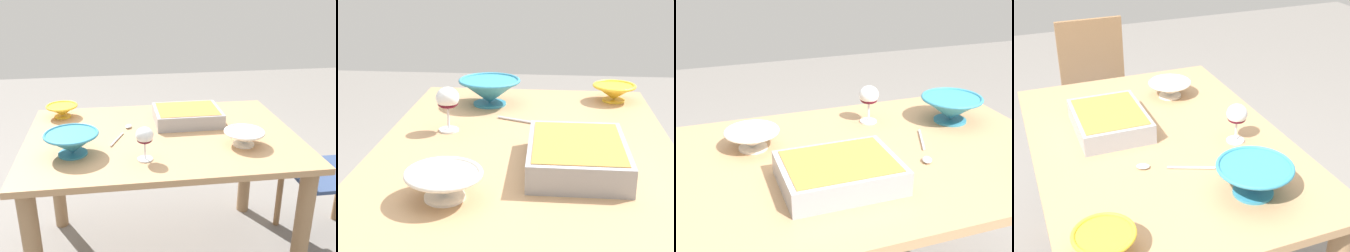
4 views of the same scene
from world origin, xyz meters
The scene contains 8 objects.
dining_table centered at (0.00, 0.00, 0.60)m, with size 1.29×0.89×0.73m.
chair centered at (1.01, 0.02, 0.48)m, with size 0.42×0.38×0.89m.
wine_glass centered at (-0.11, -0.26, 0.83)m, with size 0.07×0.07×0.15m.
casserole_dish centered at (0.15, 0.15, 0.77)m, with size 0.34×0.26×0.08m.
mixing_bowl centered at (0.35, -0.17, 0.77)m, with size 0.18×0.18×0.07m.
small_bowl centered at (-0.50, 0.32, 0.77)m, with size 0.17×0.17×0.07m.
serving_bowl centered at (-0.41, -0.16, 0.78)m, with size 0.23×0.23×0.10m.
serving_spoon centered at (-0.18, 0.06, 0.74)m, with size 0.12×0.25×0.01m.
Camera 4 is at (-1.43, 0.48, 1.59)m, focal length 50.99 mm.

